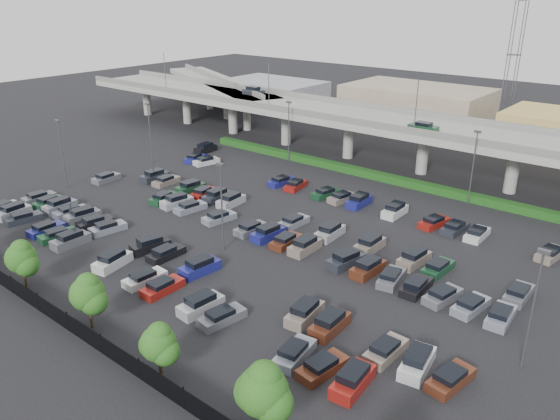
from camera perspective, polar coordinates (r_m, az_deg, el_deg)
name	(u,v)px	position (r m, az deg, el deg)	size (l,w,h in m)	color
ground	(269,227)	(68.26, -1.16, -1.84)	(280.00, 280.00, 0.00)	black
overpass	(395,126)	(91.64, 11.93, 8.56)	(150.00, 13.00, 15.80)	gray
on_ramp	(219,85)	(131.16, -6.44, 12.84)	(50.93, 30.13, 8.80)	gray
hedge	(372,175)	(87.30, 9.57, 3.68)	(66.00, 1.60, 1.10)	#173A11
fence	(62,318)	(52.43, -21.85, -10.43)	(70.00, 0.10, 2.00)	black
tree_row	(77,288)	(51.12, -20.41, -7.67)	(65.07, 3.66, 5.94)	#332316
parked_cars	(242,233)	(65.47, -3.99, -2.38)	(63.02, 41.60, 1.67)	#A4A4A8
light_poles	(254,170)	(69.99, -2.71, 4.23)	(66.90, 48.38, 10.30)	#49494E
distant_buildings	(529,124)	(115.26, 24.55, 8.14)	(138.00, 24.00, 9.00)	gray
comm_tower	(515,52)	(127.31, 23.30, 14.96)	(2.40, 2.40, 30.00)	#49494E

